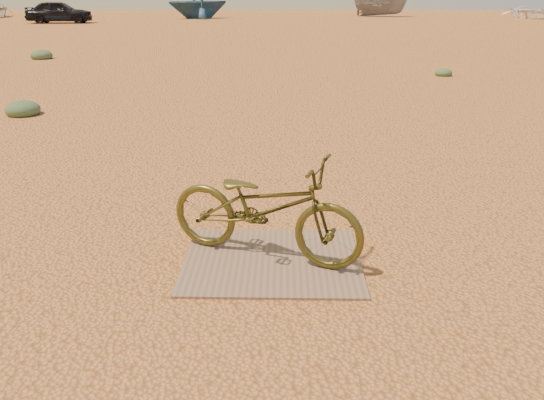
{
  "coord_description": "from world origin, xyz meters",
  "views": [
    {
      "loc": [
        0.1,
        -4.18,
        2.21
      ],
      "look_at": [
        0.01,
        -0.1,
        0.58
      ],
      "focal_mm": 35.0,
      "sensor_mm": 36.0,
      "label": 1
    }
  ],
  "objects_px": {
    "car": "(59,12)",
    "boat_far_left": "(198,2)",
    "bicycle": "(265,208)",
    "boat_mid_right": "(381,6)",
    "boat_far_right": "(532,12)",
    "plywood_board": "(272,261)"
  },
  "relations": [
    {
      "from": "boat_far_right",
      "to": "boat_mid_right",
      "type": "bearing_deg",
      "value": 164.28
    },
    {
      "from": "boat_far_left",
      "to": "boat_far_right",
      "type": "height_order",
      "value": "boat_far_left"
    },
    {
      "from": "boat_far_left",
      "to": "boat_mid_right",
      "type": "distance_m",
      "value": 15.47
    },
    {
      "from": "boat_mid_right",
      "to": "boat_far_right",
      "type": "height_order",
      "value": "boat_mid_right"
    },
    {
      "from": "boat_far_right",
      "to": "plywood_board",
      "type": "bearing_deg",
      "value": -118.81
    },
    {
      "from": "boat_mid_right",
      "to": "boat_far_left",
      "type": "bearing_deg",
      "value": 118.86
    },
    {
      "from": "bicycle",
      "to": "boat_mid_right",
      "type": "bearing_deg",
      "value": 9.59
    },
    {
      "from": "boat_far_left",
      "to": "boat_mid_right",
      "type": "relative_size",
      "value": 1.05
    },
    {
      "from": "boat_far_left",
      "to": "plywood_board",
      "type": "bearing_deg",
      "value": -20.93
    },
    {
      "from": "car",
      "to": "bicycle",
      "type": "bearing_deg",
      "value": -161.4
    },
    {
      "from": "bicycle",
      "to": "boat_far_right",
      "type": "height_order",
      "value": "boat_far_right"
    },
    {
      "from": "car",
      "to": "boat_mid_right",
      "type": "height_order",
      "value": "boat_mid_right"
    },
    {
      "from": "plywood_board",
      "to": "car",
      "type": "bearing_deg",
      "value": 114.19
    },
    {
      "from": "car",
      "to": "boat_far_left",
      "type": "relative_size",
      "value": 0.9
    },
    {
      "from": "car",
      "to": "boat_far_left",
      "type": "height_order",
      "value": "boat_far_left"
    },
    {
      "from": "bicycle",
      "to": "boat_far_right",
      "type": "relative_size",
      "value": 0.35
    },
    {
      "from": "car",
      "to": "boat_far_right",
      "type": "bearing_deg",
      "value": -84.12
    },
    {
      "from": "car",
      "to": "boat_mid_right",
      "type": "bearing_deg",
      "value": -73.1
    },
    {
      "from": "boat_far_right",
      "to": "bicycle",
      "type": "bearing_deg",
      "value": -118.92
    },
    {
      "from": "plywood_board",
      "to": "bicycle",
      "type": "distance_m",
      "value": 0.48
    },
    {
      "from": "bicycle",
      "to": "boat_mid_right",
      "type": "height_order",
      "value": "boat_mid_right"
    },
    {
      "from": "car",
      "to": "boat_far_right",
      "type": "height_order",
      "value": "car"
    }
  ]
}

